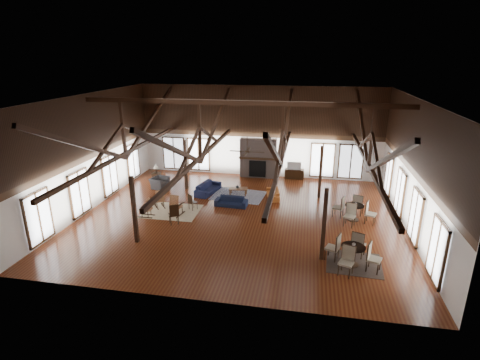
% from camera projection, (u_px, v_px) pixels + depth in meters
% --- Properties ---
extents(floor, '(16.00, 16.00, 0.00)m').
position_uv_depth(floor, '(240.00, 216.00, 19.15)').
color(floor, '#5E2C13').
rests_on(floor, ground).
extents(ceiling, '(16.00, 14.00, 0.02)m').
position_uv_depth(ceiling, '(240.00, 97.00, 17.23)').
color(ceiling, black).
rests_on(ceiling, wall_back).
extents(wall_back, '(16.00, 0.02, 6.00)m').
position_uv_depth(wall_back, '(259.00, 132.00, 24.71)').
color(wall_back, silver).
rests_on(wall_back, floor).
extents(wall_front, '(16.00, 0.02, 6.00)m').
position_uv_depth(wall_front, '(200.00, 219.00, 11.67)').
color(wall_front, silver).
rests_on(wall_front, floor).
extents(wall_left, '(0.02, 14.00, 6.00)m').
position_uv_depth(wall_left, '(90.00, 153.00, 19.56)').
color(wall_left, silver).
rests_on(wall_left, floor).
extents(wall_right, '(0.02, 14.00, 6.00)m').
position_uv_depth(wall_right, '(415.00, 169.00, 16.82)').
color(wall_right, silver).
rests_on(wall_right, floor).
extents(roof_truss, '(15.60, 14.07, 3.14)m').
position_uv_depth(roof_truss, '(240.00, 139.00, 17.86)').
color(roof_truss, '#32190E').
rests_on(roof_truss, wall_back).
extents(post_grid, '(8.16, 7.16, 3.05)m').
position_uv_depth(post_grid, '(240.00, 188.00, 18.66)').
color(post_grid, '#32190E').
rests_on(post_grid, floor).
extents(fireplace, '(2.50, 0.69, 2.60)m').
position_uv_depth(fireplace, '(258.00, 158.00, 24.95)').
color(fireplace, '#756259').
rests_on(fireplace, floor).
extents(ceiling_fan, '(1.60, 1.60, 0.75)m').
position_uv_depth(ceiling_fan, '(247.00, 151.00, 16.94)').
color(ceiling_fan, black).
rests_on(ceiling_fan, roof_truss).
extents(sofa_navy_front, '(1.79, 0.79, 0.51)m').
position_uv_depth(sofa_navy_front, '(231.00, 202.00, 20.40)').
color(sofa_navy_front, '#121932').
rests_on(sofa_navy_front, floor).
extents(sofa_navy_left, '(2.19, 1.23, 0.60)m').
position_uv_depth(sofa_navy_left, '(208.00, 188.00, 22.32)').
color(sofa_navy_left, '#141937').
rests_on(sofa_navy_left, floor).
extents(sofa_orange, '(1.75, 0.93, 0.48)m').
position_uv_depth(sofa_orange, '(273.00, 193.00, 21.62)').
color(sofa_orange, '#AF5922').
rests_on(sofa_orange, floor).
extents(coffee_table, '(1.16, 0.70, 0.42)m').
position_uv_depth(coffee_table, '(238.00, 189.00, 21.98)').
color(coffee_table, brown).
rests_on(coffee_table, floor).
extents(vase, '(0.22, 0.22, 0.20)m').
position_uv_depth(vase, '(237.00, 186.00, 21.95)').
color(vase, '#B2B2B2').
rests_on(vase, coffee_table).
extents(armchair, '(1.21, 1.12, 0.66)m').
position_uv_depth(armchair, '(160.00, 183.00, 23.15)').
color(armchair, '#2A292C').
rests_on(armchair, floor).
extents(side_table_lamp, '(0.48, 0.48, 1.23)m').
position_uv_depth(side_table_lamp, '(157.00, 175.00, 24.12)').
color(side_table_lamp, black).
rests_on(side_table_lamp, floor).
extents(rocking_chair_a, '(0.80, 0.87, 1.01)m').
position_uv_depth(rocking_chair_a, '(160.00, 199.00, 20.12)').
color(rocking_chair_a, '#A0653C').
rests_on(rocking_chair_a, floor).
extents(rocking_chair_b, '(0.61, 0.95, 1.15)m').
position_uv_depth(rocking_chair_b, '(175.00, 206.00, 19.11)').
color(rocking_chair_b, '#A0653C').
rests_on(rocking_chair_b, floor).
extents(rocking_chair_c, '(0.77, 0.43, 0.99)m').
position_uv_depth(rocking_chair_c, '(148.00, 208.00, 19.00)').
color(rocking_chair_c, '#A0653C').
rests_on(rocking_chair_c, floor).
extents(side_chair_a, '(0.53, 0.53, 0.90)m').
position_uv_depth(side_chair_a, '(192.00, 201.00, 19.79)').
color(side_chair_a, black).
rests_on(side_chair_a, floor).
extents(side_chair_b, '(0.62, 0.62, 1.07)m').
position_uv_depth(side_chair_b, '(174.00, 213.00, 18.07)').
color(side_chair_b, black).
rests_on(side_chair_b, floor).
extents(cafe_table_near, '(2.20, 2.20, 1.13)m').
position_uv_depth(cafe_table_near, '(353.00, 252.00, 14.59)').
color(cafe_table_near, black).
rests_on(cafe_table_near, floor).
extents(cafe_table_far, '(2.17, 2.17, 1.11)m').
position_uv_depth(cafe_table_far, '(354.00, 210.00, 18.58)').
color(cafe_table_far, black).
rests_on(cafe_table_far, floor).
extents(cup_near, '(0.16, 0.16, 0.10)m').
position_uv_depth(cup_near, '(354.00, 245.00, 14.53)').
color(cup_near, '#B2B2B2').
rests_on(cup_near, cafe_table_near).
extents(cup_far, '(0.15, 0.15, 0.09)m').
position_uv_depth(cup_far, '(356.00, 204.00, 18.54)').
color(cup_far, '#B2B2B2').
rests_on(cup_far, cafe_table_far).
extents(tv_console, '(1.25, 0.47, 0.63)m').
position_uv_depth(tv_console, '(294.00, 174.00, 24.92)').
color(tv_console, black).
rests_on(tv_console, floor).
extents(television, '(0.92, 0.16, 0.53)m').
position_uv_depth(television, '(294.00, 165.00, 24.74)').
color(television, '#B2B2B2').
rests_on(television, tv_console).
extents(rug_tan, '(2.88, 2.27, 0.01)m').
position_uv_depth(rug_tan, '(172.00, 211.00, 19.78)').
color(rug_tan, tan).
rests_on(rug_tan, floor).
extents(rug_navy, '(3.19, 2.54, 0.01)m').
position_uv_depth(rug_navy, '(239.00, 195.00, 21.99)').
color(rug_navy, '#1C234E').
rests_on(rug_navy, floor).
extents(rug_dark, '(2.23, 2.05, 0.01)m').
position_uv_depth(rug_dark, '(354.00, 263.00, 14.88)').
color(rug_dark, black).
rests_on(rug_dark, floor).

